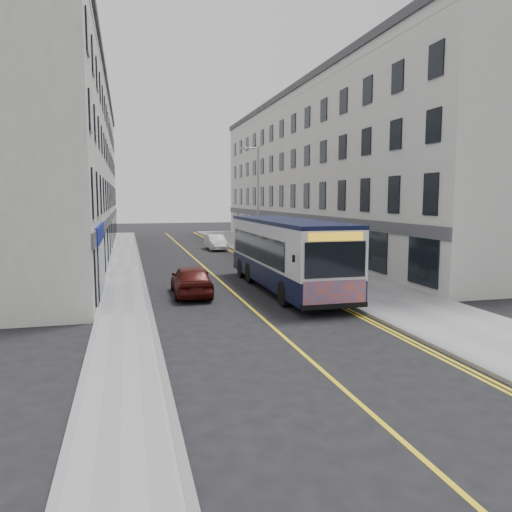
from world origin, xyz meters
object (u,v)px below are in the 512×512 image
bicycle (348,275)px  car_maroon (191,280)px  pedestrian_near (292,247)px  car_white (216,242)px  pedestrian_far (303,246)px  city_bus (286,252)px  streetlamp (257,199)px

bicycle → car_maroon: 7.94m
pedestrian_near → car_white: 9.29m
bicycle → car_maroon: size_ratio=0.43×
bicycle → pedestrian_near: (0.77, 11.03, 0.35)m
bicycle → pedestrian_far: pedestrian_far is taller
city_bus → car_white: size_ratio=2.96×
car_white → car_maroon: (-4.58, -19.68, 0.07)m
streetlamp → car_maroon: size_ratio=1.89×
pedestrian_near → pedestrian_far: pedestrian_far is taller
bicycle → car_white: size_ratio=0.46×
streetlamp → city_bus: (-1.58, -11.52, -2.51)m
city_bus → pedestrian_far: size_ratio=6.70×
city_bus → pedestrian_far: bearing=66.2°
streetlamp → bicycle: size_ratio=4.38×
car_white → bicycle: bearing=-82.0°
streetlamp → pedestrian_far: 4.76m
streetlamp → pedestrian_near: bearing=-9.2°
streetlamp → pedestrian_far: streetlamp is taller
pedestrian_near → pedestrian_far: bearing=-4.9°
city_bus → pedestrian_far: 12.13m
city_bus → bicycle: 3.57m
pedestrian_far → streetlamp: bearing=146.3°
city_bus → car_maroon: (-4.59, -0.25, -1.15)m
streetlamp → city_bus: streetlamp is taller
city_bus → bicycle: city_bus is taller
bicycle → car_maroon: (-7.93, -0.33, 0.12)m
car_white → car_maroon: car_maroon is taller
streetlamp → car_maroon: bearing=-117.7°
streetlamp → pedestrian_near: size_ratio=4.81×
pedestrian_far → car_white: bearing=94.6°
car_maroon → city_bus: bearing=-175.7°
pedestrian_near → car_white: pedestrian_near is taller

